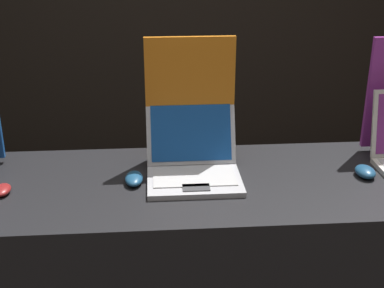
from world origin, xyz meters
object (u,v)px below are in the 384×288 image
object	(u,v)px
laptop_middle	(193,162)
mouse_middle	(134,179)
promo_stand_middle	(190,103)
mouse_back	(365,172)
mouse_front	(2,190)

from	to	relation	value
laptop_middle	mouse_middle	size ratio (longest dim) A/B	3.01
laptop_middle	mouse_middle	bearing A→B (deg)	-168.91
mouse_middle	promo_stand_middle	bearing A→B (deg)	41.49
mouse_middle	mouse_back	xyz separation A→B (m)	(0.87, -0.01, 0.00)
mouse_front	promo_stand_middle	world-z (taller)	promo_stand_middle
promo_stand_middle	mouse_back	distance (m)	0.71
mouse_back	promo_stand_middle	bearing A→B (deg)	162.37
mouse_front	mouse_back	xyz separation A→B (m)	(1.33, 0.04, 0.00)
mouse_front	mouse_middle	xyz separation A→B (m)	(0.46, 0.05, 0.00)
mouse_middle	promo_stand_middle	world-z (taller)	promo_stand_middle
mouse_middle	mouse_front	bearing A→B (deg)	-173.86
laptop_middle	promo_stand_middle	xyz separation A→B (m)	(0.00, 0.15, 0.18)
mouse_back	mouse_middle	bearing A→B (deg)	179.35
laptop_middle	mouse_middle	xyz separation A→B (m)	(-0.22, -0.04, -0.04)
mouse_middle	mouse_back	bearing A→B (deg)	-0.65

